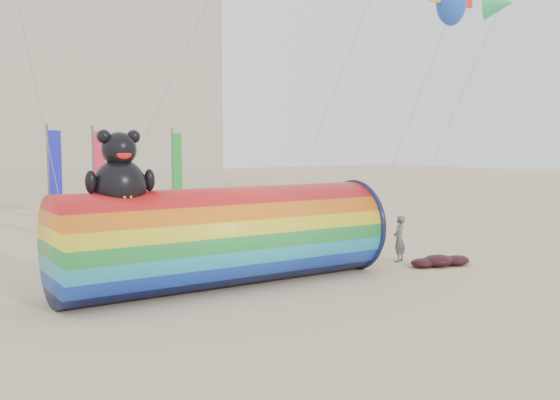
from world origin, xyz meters
TOP-DOWN VIEW (x-y plane):
  - ground at (0.00, 0.00)m, footprint 160.00×160.00m
  - windsock_assembly at (-2.14, 0.48)m, footprint 10.30×3.14m
  - kite_handler at (4.95, 0.36)m, footprint 0.73×0.63m
  - fabric_bundle at (5.69, -1.00)m, footprint 2.62×1.35m
  - festival_banners at (-0.62, 15.20)m, footprint 8.63×4.67m

SIDE VIEW (x-z plane):
  - ground at x=0.00m, z-range 0.00..0.00m
  - fabric_bundle at x=5.69m, z-range -0.03..0.37m
  - kite_handler at x=4.95m, z-range 0.00..1.70m
  - windsock_assembly at x=-2.14m, z-range -0.80..3.95m
  - festival_banners at x=-0.62m, z-range 0.04..5.24m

